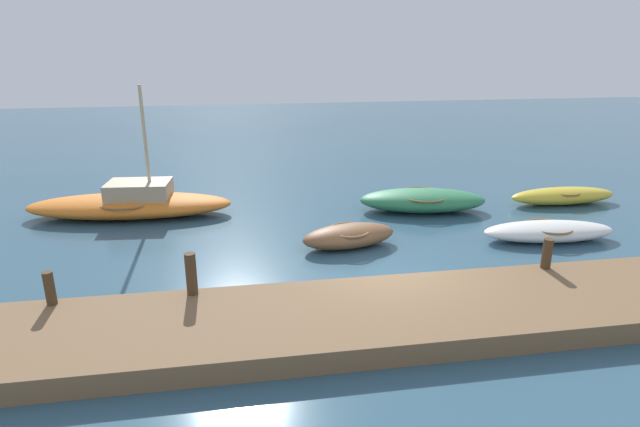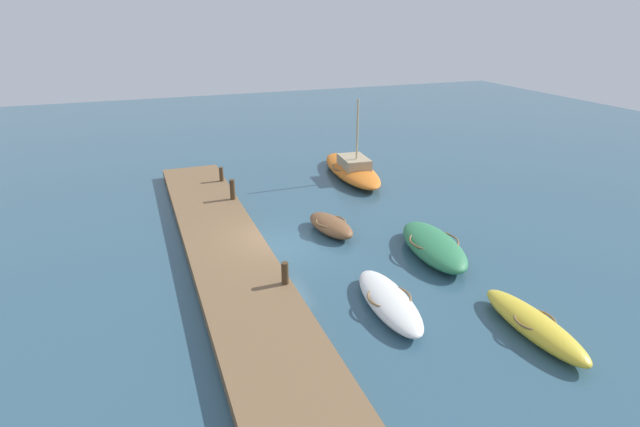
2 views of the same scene
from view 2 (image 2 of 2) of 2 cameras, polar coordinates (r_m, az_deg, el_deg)
name	(u,v)px [view 2 (image 2 of 2)]	position (r m, az deg, el deg)	size (l,w,h in m)	color
ground_plane	(280,246)	(21.50, -4.58, -3.72)	(84.00, 84.00, 0.00)	#33566B
dock_platform	(226,249)	(20.97, -10.52, -4.00)	(22.96, 3.15, 0.50)	brown
rowboat_white	(389,301)	(17.22, 7.79, -9.74)	(4.37, 1.74, 0.60)	white
sailboat_orange	(352,169)	(30.36, 3.63, 5.07)	(7.52, 2.91, 4.72)	orange
motorboat_green	(433,245)	(21.06, 12.68, -3.53)	(4.96, 2.64, 0.83)	#2D7A4C
dinghy_brown	(331,225)	(22.59, 1.22, -1.32)	(3.19, 1.80, 0.71)	brown
rowboat_yellow	(534,325)	(17.19, 22.98, -11.45)	(4.31, 1.26, 0.65)	gold
mooring_post_west	(221,174)	(28.45, -11.07, 4.38)	(0.23, 0.23, 0.79)	#47331E
mooring_post_mid_west	(232,189)	(25.52, -9.85, 2.69)	(0.26, 0.26, 1.02)	#47331E
mooring_post_mid_east	(285,273)	(17.53, -3.97, -6.73)	(0.25, 0.25, 0.80)	#47331E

